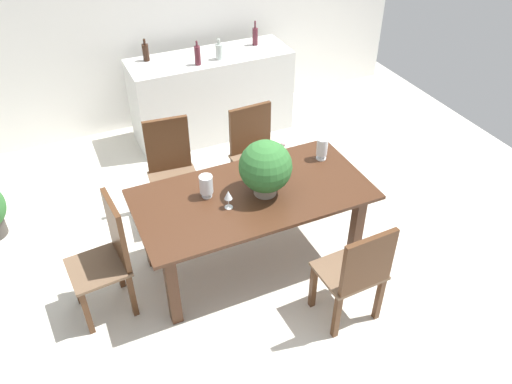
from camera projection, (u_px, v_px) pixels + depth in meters
ground_plane at (244, 246)px, 4.70m from camera, size 7.04×7.04×0.00m
back_wall at (151, 17)px, 5.78m from camera, size 6.40×0.10×2.60m
dining_table at (253, 205)px, 4.17m from camera, size 1.89×0.95×0.76m
chair_far_right at (254, 148)px, 5.01m from camera, size 0.49×0.42×0.96m
chair_near_right at (357, 272)px, 3.72m from camera, size 0.48×0.42×0.94m
chair_head_end at (108, 254)px, 3.84m from camera, size 0.46×0.45×1.02m
chair_far_left at (172, 167)px, 4.74m from camera, size 0.48×0.48×1.01m
flower_centerpiece at (266, 167)px, 3.94m from camera, size 0.42×0.42×0.46m
crystal_vase_left at (322, 147)px, 4.41m from camera, size 0.10×0.10×0.20m
crystal_vase_center_near at (206, 185)px, 3.99m from camera, size 0.11×0.11×0.19m
wine_glass at (228, 196)px, 3.88m from camera, size 0.06×0.06×0.16m
kitchen_counter at (212, 96)px, 6.01m from camera, size 1.84×0.62×0.98m
wine_bottle_dark at (255, 36)px, 5.91m from camera, size 0.06×0.06×0.28m
wine_bottle_tall at (219, 51)px, 5.59m from camera, size 0.08×0.08×0.23m
wine_bottle_green at (198, 55)px, 5.47m from camera, size 0.07×0.07×0.26m
wine_bottle_clear at (146, 52)px, 5.56m from camera, size 0.07×0.07×0.24m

